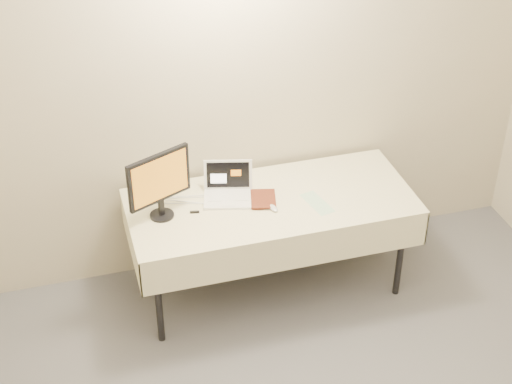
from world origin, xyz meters
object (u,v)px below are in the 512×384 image
object	(u,v)px
laptop	(228,189)
monitor	(159,181)
book	(251,187)
table	(271,208)

from	to	relation	value
laptop	monitor	distance (m)	0.51
book	monitor	bearing A→B (deg)	-165.65
table	laptop	bearing A→B (deg)	153.26
laptop	book	size ratio (longest dim) A/B	1.70
laptop	monitor	xyz separation A→B (m)	(-0.46, -0.10, 0.21)
table	monitor	size ratio (longest dim) A/B	4.13
laptop	table	bearing A→B (deg)	-12.33
monitor	book	size ratio (longest dim) A/B	2.08
table	book	bearing A→B (deg)	166.90
table	book	distance (m)	0.22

